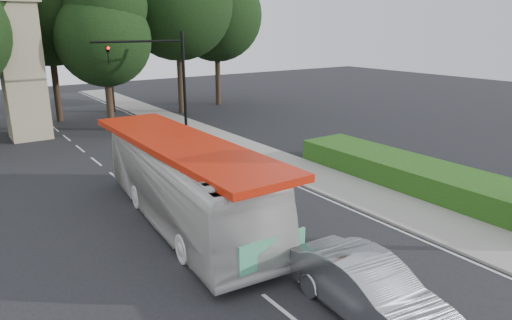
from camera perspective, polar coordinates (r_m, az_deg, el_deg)
road_surface at (r=19.27m, az=-11.44°, el=-6.87°), size 14.00×80.00×0.02m
sidewalk_right at (r=23.62m, az=7.76°, el=-2.16°), size 3.00×80.00×0.12m
hedge at (r=23.14m, az=20.06°, el=-2.02°), size 3.00×14.00×1.20m
traffic_signal_mast at (r=31.15m, az=-11.25°, el=10.85°), size 6.10×0.35×7.20m
monument at (r=34.82m, az=-27.31°, el=10.65°), size 3.00×3.00×10.05m
tree_east_near at (r=43.39m, az=-18.59°, el=18.45°), size 8.12×8.12×15.95m
tree_monument_right at (r=35.43m, az=-18.70°, el=16.37°), size 6.72×6.72×13.20m
transit_bus at (r=18.05m, az=-9.06°, el=-2.73°), size 3.86×12.15×3.33m
sedan_silver at (r=12.89m, az=13.90°, el=-15.39°), size 2.06×5.12×1.65m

